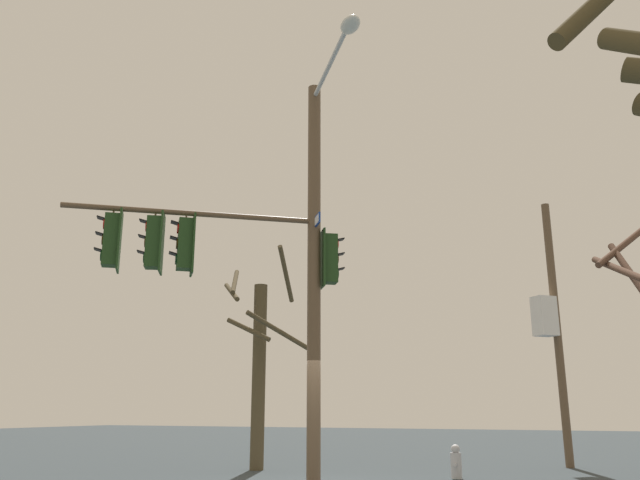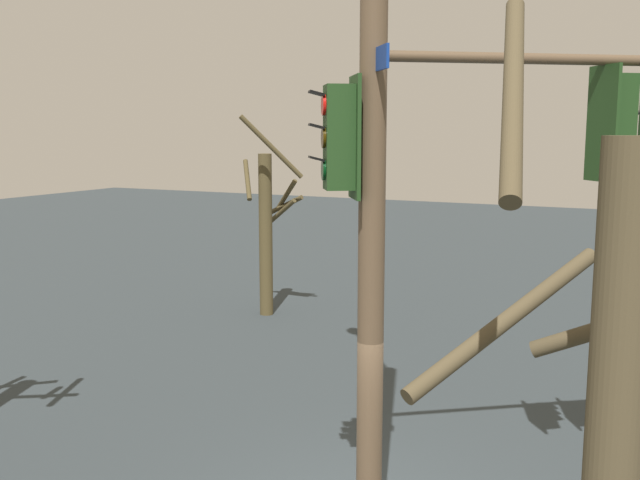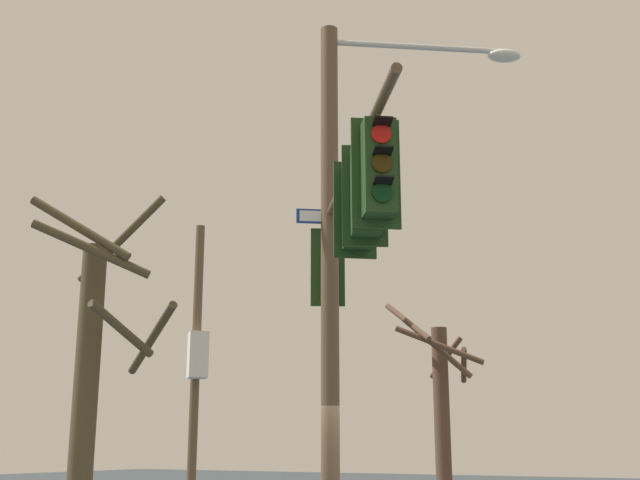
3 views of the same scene
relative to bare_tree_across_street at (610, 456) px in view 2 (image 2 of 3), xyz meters
name	(u,v)px [view 2 (image 2 of 3)]	position (x,y,z in m)	size (l,w,h in m)	color
main_signal_pole_assembly	(471,124)	(3.22, 1.81, 2.15)	(3.72, 6.56, 8.95)	brown
bare_tree_across_street	(610,456)	(0.00, 0.00, 0.00)	(2.21, 2.54, 5.73)	brown
bare_tree_corner	(267,226)	(11.32, 9.21, -0.38)	(2.04, 1.87, 5.22)	#4B4025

